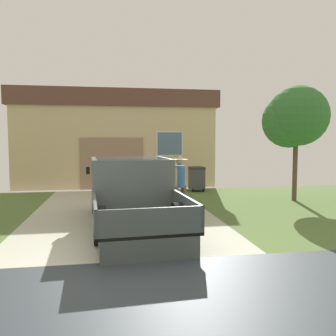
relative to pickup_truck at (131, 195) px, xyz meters
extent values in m
cube|color=#B6B7A1|center=(-0.20, 1.57, -0.77)|extent=(5.20, 9.00, 0.06)
cube|color=#45504B|center=(0.03, -0.42, -0.53)|extent=(2.11, 5.38, 0.42)
cube|color=#45504B|center=(-0.01, 0.12, 0.31)|extent=(2.07, 2.03, 1.27)
cube|color=#1E2833|center=(-0.01, 0.12, 0.69)|extent=(1.82, 1.86, 0.53)
cube|color=#45504B|center=(-0.10, 1.65, -0.06)|extent=(2.02, 1.26, 0.53)
cube|color=black|center=(0.12, -1.94, -0.29)|extent=(2.08, 2.33, 0.06)
cube|color=#45504B|center=(-0.83, -2.00, -0.05)|extent=(0.19, 2.22, 0.55)
cube|color=#45504B|center=(1.06, -1.88, -0.05)|extent=(0.19, 2.22, 0.55)
cube|color=#45504B|center=(0.18, -3.02, -0.05)|extent=(1.95, 0.18, 0.55)
cube|color=black|center=(-1.12, 0.73, 0.59)|extent=(0.11, 0.19, 0.20)
cylinder|color=black|center=(-0.93, 1.43, -0.34)|extent=(0.31, 0.81, 0.80)
cylinder|color=#9E9EA3|center=(-0.93, 1.43, -0.34)|extent=(0.31, 0.46, 0.44)
cylinder|color=black|center=(0.76, 1.53, -0.34)|extent=(0.31, 0.81, 0.80)
cylinder|color=#9E9EA3|center=(0.76, 1.53, -0.34)|extent=(0.31, 0.46, 0.44)
cylinder|color=black|center=(-0.74, -1.77, -0.34)|extent=(0.31, 0.81, 0.80)
cylinder|color=#9E9EA3|center=(-0.74, -1.77, -0.34)|extent=(0.31, 0.46, 0.44)
cylinder|color=black|center=(0.95, -1.67, -0.34)|extent=(0.31, 0.81, 0.80)
cylinder|color=#9E9EA3|center=(0.95, -1.67, -0.34)|extent=(0.31, 0.46, 0.44)
cylinder|color=brown|center=(1.58, 0.80, -0.32)|extent=(0.15, 0.15, 0.84)
cylinder|color=brown|center=(1.31, 0.60, -0.32)|extent=(0.15, 0.15, 0.84)
cylinder|color=#3870B2|center=(1.45, 0.70, 0.38)|extent=(0.29, 0.29, 0.62)
cylinder|color=tan|center=(1.58, 0.81, 0.32)|extent=(0.09, 0.09, 0.66)
cylinder|color=tan|center=(1.31, 0.60, 0.32)|extent=(0.09, 0.09, 0.66)
sphere|color=tan|center=(1.45, 0.70, 0.81)|extent=(0.22, 0.22, 0.22)
cylinder|color=#D1B78E|center=(1.45, 0.70, 0.86)|extent=(0.46, 0.46, 0.01)
cone|color=#D1B78E|center=(1.45, 0.70, 0.92)|extent=(0.23, 0.23, 0.12)
cube|color=#232328|center=(1.45, 0.52, -0.63)|extent=(0.36, 0.21, 0.23)
torus|color=#232328|center=(1.45, 0.52, -0.47)|extent=(0.33, 0.02, 0.33)
cube|color=#D3B98B|center=(-0.22, 9.15, 1.08)|extent=(9.03, 5.22, 3.66)
cube|color=brown|center=(-0.22, 9.15, 3.31)|extent=(9.39, 5.43, 0.78)
cube|color=#93755B|center=(-0.44, 6.52, 0.39)|extent=(2.77, 0.06, 2.27)
cube|color=slate|center=(2.14, 6.52, 1.27)|extent=(1.10, 0.05, 1.00)
cube|color=silver|center=(2.14, 6.53, 1.27)|extent=(1.23, 0.02, 1.12)
cylinder|color=brown|center=(6.00, 2.49, 0.41)|extent=(0.16, 0.16, 2.31)
sphere|color=#367432|center=(5.75, 2.50, 2.45)|extent=(1.46, 1.46, 1.46)
sphere|color=#367432|center=(6.01, 2.39, 2.26)|extent=(2.10, 2.10, 2.10)
sphere|color=#367432|center=(5.80, 2.62, 2.10)|extent=(1.92, 1.92, 1.92)
cube|color=#424247|center=(3.10, 5.31, -0.23)|extent=(0.58, 0.68, 0.84)
cube|color=#2E2E31|center=(3.10, 5.31, 0.24)|extent=(0.60, 0.71, 0.10)
cylinder|color=black|center=(2.88, 5.04, -0.65)|extent=(0.05, 0.18, 0.18)
cylinder|color=black|center=(3.32, 5.04, -0.65)|extent=(0.05, 0.18, 0.18)
camera|label=1|loc=(-0.51, -9.00, 1.40)|focal=37.24mm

